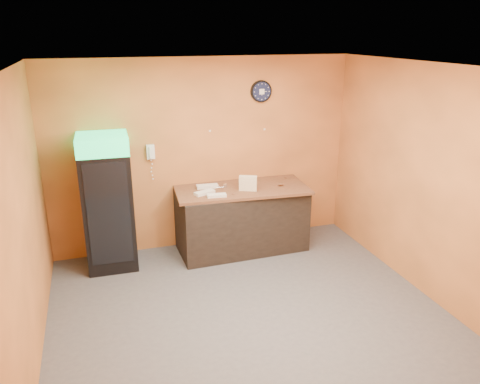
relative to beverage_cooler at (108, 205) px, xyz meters
name	(u,v)px	position (x,y,z in m)	size (l,w,h in m)	color
floor	(246,309)	(1.43, -1.61, -0.91)	(4.50, 4.50, 0.00)	#47474C
back_wall	(204,155)	(1.43, 0.39, 0.49)	(4.50, 0.02, 2.80)	orange
left_wall	(23,223)	(-0.82, -1.61, 0.49)	(0.02, 4.00, 2.80)	orange
right_wall	(420,180)	(3.68, -1.61, 0.49)	(0.02, 4.00, 2.80)	orange
ceiling	(247,66)	(1.43, -1.61, 1.89)	(4.50, 4.00, 0.02)	white
beverage_cooler	(108,205)	(0.00, 0.00, 0.00)	(0.67, 0.68, 1.86)	black
prep_counter	(242,220)	(1.88, -0.02, -0.44)	(1.86, 0.83, 0.93)	black
wall_clock	(261,91)	(2.31, 0.36, 1.38)	(0.32, 0.06, 0.32)	black
wall_phone	(151,152)	(0.65, 0.34, 0.60)	(0.11, 0.10, 0.20)	white
butcher_paper	(242,189)	(1.88, -0.02, 0.04)	(1.92, 0.90, 0.04)	brown
sub_roll_stack	(248,183)	(1.93, -0.16, 0.17)	(0.27, 0.18, 0.21)	beige
wrapped_sandwich_left	(205,193)	(1.30, -0.13, 0.08)	(0.29, 0.11, 0.04)	silver
wrapped_sandwich_mid	(217,195)	(1.43, -0.29, 0.08)	(0.26, 0.10, 0.04)	silver
wrapped_sandwich_right	(207,186)	(1.41, 0.13, 0.08)	(0.31, 0.12, 0.04)	silver
kitchen_tool	(225,186)	(1.66, 0.06, 0.09)	(0.05, 0.05, 0.05)	silver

